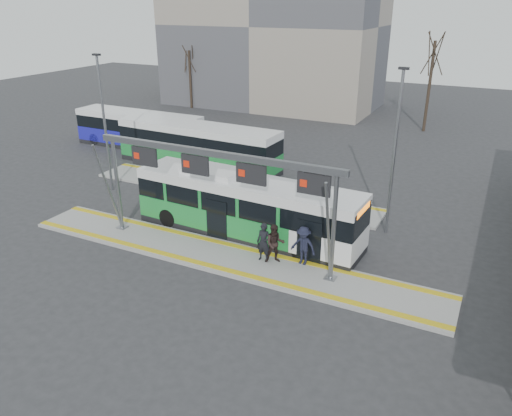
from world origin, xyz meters
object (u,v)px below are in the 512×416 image
(gantry, at_px, (216,173))
(passenger_b, at_px, (275,244))
(passenger_a, at_px, (264,242))
(hero_bus, at_px, (246,208))
(passenger_c, at_px, (303,246))

(gantry, xyz_separation_m, passenger_b, (2.96, 0.32, -3.19))
(passenger_a, height_order, passenger_b, passenger_b)
(hero_bus, bearing_deg, passenger_a, -44.72)
(gantry, distance_m, passenger_b, 4.36)
(gantry, relative_size, hero_bus, 1.03)
(passenger_c, bearing_deg, gantry, -164.82)
(gantry, height_order, hero_bus, gantry)
(gantry, distance_m, passenger_a, 4.01)
(gantry, xyz_separation_m, hero_bus, (0.23, 2.60, -2.72))
(gantry, xyz_separation_m, passenger_a, (2.41, 0.23, -3.19))
(gantry, relative_size, passenger_a, 6.80)
(hero_bus, xyz_separation_m, passenger_c, (4.00, -1.85, -0.47))
(passenger_c, bearing_deg, hero_bus, 160.34)
(passenger_c, bearing_deg, passenger_a, -158.94)
(hero_bus, xyz_separation_m, passenger_b, (2.73, -2.27, -0.47))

